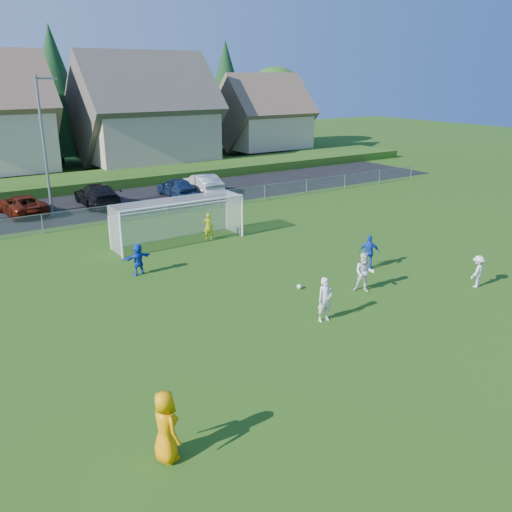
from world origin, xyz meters
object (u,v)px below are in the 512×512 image
object	(u,v)px
referee	(166,426)
car_f	(203,184)
car_d	(97,195)
player_white_a	(325,299)
player_white_c	(478,271)
car_c	(22,205)
player_white_b	(364,272)
car_e	(176,187)
player_blue_a	(369,252)
goalkeeper	(208,226)
player_blue_b	(138,259)
soccer_ball	(299,287)
soccer_goal	(177,214)

from	to	relation	value
referee	car_f	size ratio (longest dim) A/B	0.40
car_d	player_white_a	bearing A→B (deg)	94.66
player_white_c	car_f	size ratio (longest dim) A/B	0.31
car_d	car_c	bearing A→B (deg)	-1.03
player_white_b	car_d	bearing A→B (deg)	145.16
referee	player_white_a	size ratio (longest dim) A/B	1.07
car_e	car_d	bearing A→B (deg)	-2.59
player_white_c	player_blue_a	world-z (taller)	player_blue_a
referee	player_white_b	xyz separation A→B (m)	(11.75, 5.31, -0.06)
car_c	car_d	size ratio (longest dim) A/B	0.89
player_white_a	car_e	xyz separation A→B (m)	(4.94, 23.52, -0.14)
player_white_a	goalkeeper	world-z (taller)	player_white_a
referee	player_blue_b	size ratio (longest dim) A/B	1.23
player_blue_b	player_white_c	bearing A→B (deg)	134.45
player_white_b	car_f	size ratio (longest dim) A/B	0.37
car_c	car_f	bearing A→B (deg)	171.23
goalkeeper	referee	bearing A→B (deg)	82.62
referee	player_white_b	world-z (taller)	referee
player_white_b	player_white_c	distance (m)	5.19
soccer_ball	car_c	xyz separation A→B (m)	(-7.44, 20.94, 0.57)
soccer_goal	soccer_ball	bearing A→B (deg)	-81.74
player_white_c	car_d	size ratio (longest dim) A/B	0.26
soccer_goal	car_d	bearing A→B (deg)	94.99
car_d	car_e	size ratio (longest dim) A/B	1.26
referee	goalkeeper	distance (m)	18.74
player_white_c	player_blue_b	bearing A→B (deg)	-48.97
referee	player_blue_b	xyz separation A→B (m)	(4.34, 12.73, -0.18)
player_blue_a	car_f	world-z (taller)	player_blue_a
player_blue_a	car_d	size ratio (longest dim) A/B	0.31
player_blue_b	car_e	xyz separation A→B (m)	(9.00, 14.76, -0.02)
player_white_c	car_f	world-z (taller)	car_f
player_white_a	soccer_goal	size ratio (longest dim) A/B	0.24
car_e	car_f	world-z (taller)	car_f
player_white_c	soccer_goal	world-z (taller)	soccer_goal
player_white_a	player_blue_a	bearing A→B (deg)	35.61
player_blue_b	car_d	world-z (taller)	car_d
player_blue_a	player_blue_b	bearing A→B (deg)	14.60
player_white_c	car_d	bearing A→B (deg)	-79.58
player_white_a	player_white_c	bearing A→B (deg)	-2.52
soccer_ball	car_d	distance (m)	20.84
player_white_c	player_blue_a	distance (m)	4.96
referee	car_f	bearing A→B (deg)	-35.29
goalkeeper	car_e	size ratio (longest dim) A/B	0.36
player_white_b	soccer_goal	distance (m)	11.78
player_blue_b	car_f	bearing A→B (deg)	-133.88
player_blue_b	goalkeeper	xyz separation A→B (m)	(5.52, 3.20, 0.02)
referee	car_f	world-z (taller)	referee
goalkeeper	player_blue_b	bearing A→B (deg)	54.48
soccer_ball	player_blue_b	world-z (taller)	player_blue_b
car_d	car_f	size ratio (longest dim) A/B	1.16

